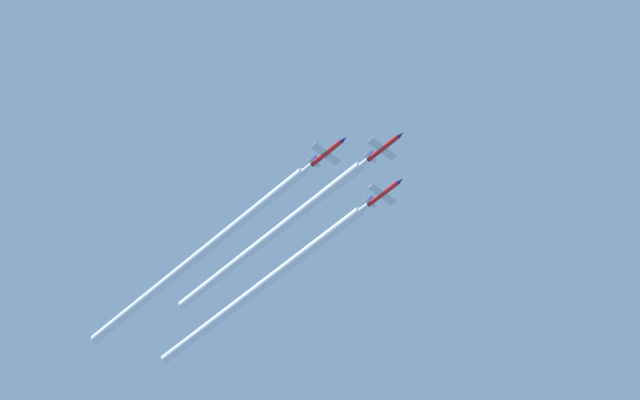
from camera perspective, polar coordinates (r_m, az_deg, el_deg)
jet_lead at (r=326.90m, az=2.78°, el=2.28°), size 8.57×12.48×3.00m
jet_left_wingman at (r=335.44m, az=2.78°, el=0.32°), size 8.57×12.48×3.00m
jet_right_wingman at (r=325.81m, az=0.35°, el=2.08°), size 8.57×12.48×3.00m
smoke_trail_lead at (r=347.09m, az=-2.12°, el=-1.56°), size 2.62×72.28×2.62m
smoke_trail_left_wingman at (r=359.02m, az=-2.54°, el=-3.71°), size 2.62×82.17×2.62m
smoke_trail_right_wingman at (r=351.92m, az=-5.29°, el=-2.46°), size 2.62×88.83×2.62m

